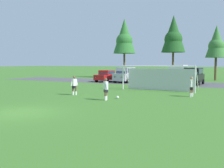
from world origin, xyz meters
TOP-DOWN VIEW (x-y plane):
  - ground_plane at (0.00, 15.00)m, footprint 400.00×400.00m
  - parking_lot_strip at (0.00, 24.60)m, footprint 52.00×8.40m
  - soccer_ball at (2.22, 7.57)m, footprint 0.22×0.22m
  - soccer_goal at (3.23, 14.93)m, footprint 7.45×2.06m
  - player_striker_near at (-2.12, 7.94)m, footprint 0.36×0.71m
  - player_midfield_center at (7.06, 11.40)m, footprint 0.31×0.75m
  - player_defender_far at (1.82, 6.44)m, footprint 0.57×0.59m
  - parked_car_slot_far_left at (-7.57, 23.51)m, footprint 2.18×4.27m
  - parked_car_slot_left at (-4.49, 23.60)m, footprint 2.20×4.63m
  - parked_car_slot_center_left at (-1.23, 24.93)m, footprint 2.20×4.28m
  - parked_car_slot_center at (2.89, 24.70)m, footprint 2.38×4.89m
  - parked_car_slot_center_right at (4.98, 24.01)m, footprint 2.30×4.68m
  - tree_left_edge at (-9.70, 34.43)m, footprint 4.19×4.19m
  - tree_mid_left at (-0.91, 36.52)m, footprint 4.28×4.28m
  - tree_center_back at (6.58, 34.24)m, footprint 3.31×3.31m

SIDE VIEW (x-z plane):
  - ground_plane at x=0.00m, z-range 0.00..0.00m
  - parking_lot_strip at x=0.00m, z-range 0.00..0.01m
  - soccer_ball at x=2.22m, z-range 0.00..0.22m
  - player_striker_near at x=-2.12m, z-range 0.00..1.64m
  - player_midfield_center at x=7.06m, z-range 0.00..1.64m
  - player_defender_far at x=1.82m, z-range 0.00..1.64m
  - parked_car_slot_far_left at x=-7.57m, z-range 0.02..1.74m
  - parked_car_slot_center_left at x=-1.23m, z-range 0.02..1.74m
  - parked_car_slot_left at x=-4.49m, z-range 0.03..2.19m
  - parked_car_slot_center_right at x=4.98m, z-range 0.03..2.19m
  - soccer_goal at x=3.23m, z-range 0.01..2.58m
  - parked_car_slot_center at x=2.89m, z-range 0.08..2.60m
  - tree_center_back at x=6.58m, z-range 1.65..10.47m
  - tree_left_edge at x=-9.70m, z-range 2.10..13.26m
  - tree_mid_left at x=-0.91m, z-range 2.14..13.54m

